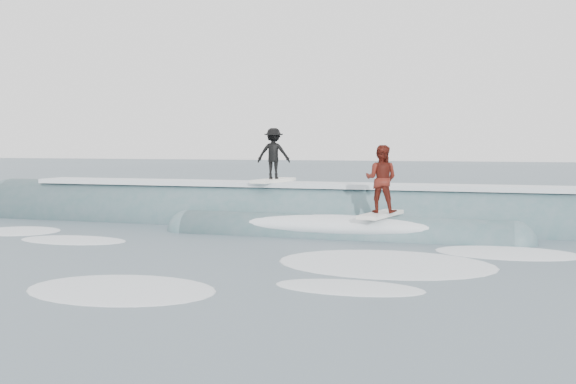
# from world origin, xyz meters

# --- Properties ---
(ground) EXTENTS (160.00, 160.00, 0.00)m
(ground) POSITION_xyz_m (0.00, 0.00, 0.00)
(ground) COLOR #41555E
(ground) RESTS_ON ground
(breaking_wave) EXTENTS (23.59, 4.04, 2.52)m
(breaking_wave) POSITION_xyz_m (0.23, 5.49, 0.03)
(breaking_wave) COLOR #3C6166
(breaking_wave) RESTS_ON ground
(surfer_black) EXTENTS (1.11, 2.07, 1.70)m
(surfer_black) POSITION_xyz_m (-0.76, 5.77, 2.14)
(surfer_black) COLOR white
(surfer_black) RESTS_ON ground
(surfer_red) EXTENTS (1.03, 2.07, 1.90)m
(surfer_red) POSITION_xyz_m (2.94, 3.57, 1.51)
(surfer_red) COLOR white
(surfer_red) RESTS_ON ground
(whitewater) EXTENTS (15.99, 7.78, 0.10)m
(whitewater) POSITION_xyz_m (0.91, -0.27, 0.00)
(whitewater) COLOR white
(whitewater) RESTS_ON ground
(far_swells) EXTENTS (40.00, 8.65, 0.80)m
(far_swells) POSITION_xyz_m (-1.98, 17.65, 0.00)
(far_swells) COLOR #3C6166
(far_swells) RESTS_ON ground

